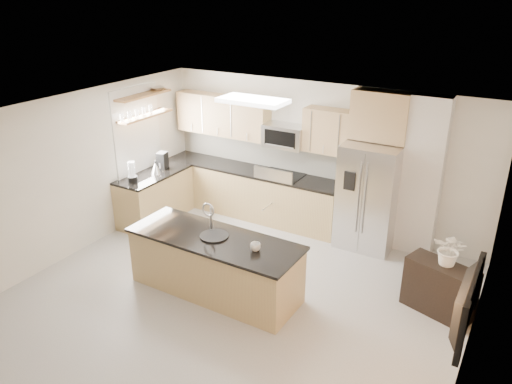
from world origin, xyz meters
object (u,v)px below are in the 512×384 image
Objects in this scene: range at (280,198)px; platter at (214,236)px; credenza at (439,288)px; refrigerator at (369,196)px; television at (458,302)px; kettle at (155,168)px; bowl at (157,88)px; flower_vase at (452,242)px; blender at (132,174)px; cup at (255,247)px; island at (215,264)px; microwave at (285,136)px; coffee_maker at (162,161)px.

range reaches higher than platter.
refrigerator is at bearing 155.53° from credenza.
kettle is at bearing 69.46° from television.
bowl is 6.38m from television.
refrigerator is 2.61× the size of flower_vase.
refrigerator is 4.05m from blender.
credenza is 3.12m from platter.
cup is (-2.19, -1.13, 0.56)m from credenza.
kettle reaches higher than platter.
credenza is 2.42× the size of blender.
blender is at bearing -159.83° from credenza.
bowl is at bearing 143.59° from island.
range is 1.06× the size of television.
kettle is (-2.02, -1.17, -0.60)m from microwave.
credenza is (2.87, 1.10, -0.07)m from island.
microwave is 4.79m from television.
island is 7.79× the size of bowl.
microwave reaches higher than refrigerator.
microwave reaches higher than flower_vase.
platter is at bearing 121.17° from island.
refrigerator is 2.05m from credenza.
refrigerator is 1.65× the size of television.
kettle is 1.45m from bowl.
refrigerator reaches higher than platter.
blender is at bearing 159.37° from platter.
coffee_maker is 5.30m from flower_vase.
refrigerator is at bearing 10.93° from coffee_maker.
kettle is 0.74× the size of bowl.
kettle is (-2.02, -1.05, 0.55)m from range.
bowl is at bearing -165.69° from range.
island is at bearing -158.83° from flower_vase.
microwave reaches higher than island.
range is 1.16m from microwave.
credenza is at bearing -23.87° from range.
coffee_maker is 0.29× the size of television.
refrigerator is 2.80m from platter.
cup is at bearing -4.05° from platter.
kettle is (-2.96, 1.46, 0.10)m from cup.
refrigerator is 4.72× the size of blender.
cup is (-0.73, -2.46, 0.03)m from refrigerator.
microwave is at bearing 96.44° from island.
range is 1.71m from refrigerator.
bowl is (-0.23, 0.47, 1.35)m from kettle.
range is at bearing 48.36° from television.
television reaches higher than kettle.
microwave is 3.54m from flower_vase.
refrigerator is at bearing 139.29° from flower_vase.
bowl is at bearing -172.32° from refrigerator.
credenza is at bearing 2.28° from blender.
cup is 0.45× the size of coffee_maker.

